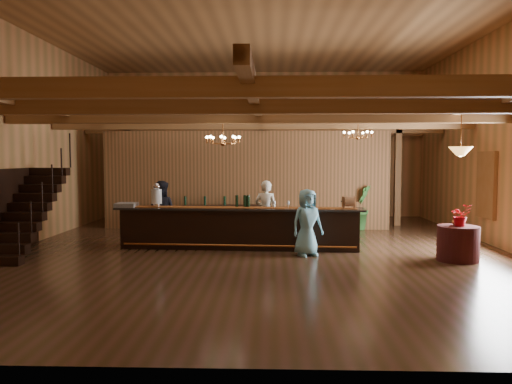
{
  "coord_description": "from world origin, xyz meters",
  "views": [
    {
      "loc": [
        0.32,
        -12.21,
        2.27
      ],
      "look_at": [
        -0.09,
        0.56,
        1.38
      ],
      "focal_mm": 35.0,
      "sensor_mm": 36.0,
      "label": 1
    }
  ],
  "objects_px": {
    "staff_second": "(161,212)",
    "floor_plant": "(361,207)",
    "beverage_dispenser": "(157,195)",
    "pendant_lamp": "(461,151)",
    "bartender": "(266,212)",
    "raffle_drum": "(349,202)",
    "tasting_bar": "(239,228)",
    "round_table": "(458,243)",
    "chandelier_left": "(223,140)",
    "guest": "(307,222)",
    "backbar_shelf": "(225,218)",
    "chandelier_right": "(358,134)"
  },
  "relations": [
    {
      "from": "guest",
      "to": "floor_plant",
      "type": "bearing_deg",
      "value": 41.05
    },
    {
      "from": "beverage_dispenser",
      "to": "round_table",
      "type": "xyz_separation_m",
      "value": [
        6.99,
        -1.48,
        -0.93
      ]
    },
    {
      "from": "chandelier_right",
      "to": "pendant_lamp",
      "type": "xyz_separation_m",
      "value": [
        1.7,
        -3.0,
        -0.5
      ]
    },
    {
      "from": "tasting_bar",
      "to": "bartender",
      "type": "distance_m",
      "value": 1.06
    },
    {
      "from": "raffle_drum",
      "to": "bartender",
      "type": "bearing_deg",
      "value": 154.59
    },
    {
      "from": "chandelier_left",
      "to": "bartender",
      "type": "bearing_deg",
      "value": 51.09
    },
    {
      "from": "raffle_drum",
      "to": "backbar_shelf",
      "type": "distance_m",
      "value": 4.62
    },
    {
      "from": "beverage_dispenser",
      "to": "floor_plant",
      "type": "bearing_deg",
      "value": 29.77
    },
    {
      "from": "tasting_bar",
      "to": "guest",
      "type": "distance_m",
      "value": 1.86
    },
    {
      "from": "tasting_bar",
      "to": "round_table",
      "type": "bearing_deg",
      "value": -11.97
    },
    {
      "from": "chandelier_left",
      "to": "floor_plant",
      "type": "distance_m",
      "value": 5.91
    },
    {
      "from": "guest",
      "to": "floor_plant",
      "type": "distance_m",
      "value": 4.72
    },
    {
      "from": "backbar_shelf",
      "to": "pendant_lamp",
      "type": "relative_size",
      "value": 3.15
    },
    {
      "from": "floor_plant",
      "to": "backbar_shelf",
      "type": "bearing_deg",
      "value": -173.11
    },
    {
      "from": "guest",
      "to": "bartender",
      "type": "bearing_deg",
      "value": 96.7
    },
    {
      "from": "floor_plant",
      "to": "tasting_bar",
      "type": "bearing_deg",
      "value": -136.53
    },
    {
      "from": "raffle_drum",
      "to": "floor_plant",
      "type": "bearing_deg",
      "value": 75.55
    },
    {
      "from": "pendant_lamp",
      "to": "bartender",
      "type": "relative_size",
      "value": 0.54
    },
    {
      "from": "backbar_shelf",
      "to": "staff_second",
      "type": "height_order",
      "value": "staff_second"
    },
    {
      "from": "staff_second",
      "to": "guest",
      "type": "bearing_deg",
      "value": 165.27
    },
    {
      "from": "raffle_drum",
      "to": "chandelier_left",
      "type": "distance_m",
      "value": 3.39
    },
    {
      "from": "tasting_bar",
      "to": "round_table",
      "type": "distance_m",
      "value": 5.08
    },
    {
      "from": "bartender",
      "to": "staff_second",
      "type": "relative_size",
      "value": 1.01
    },
    {
      "from": "round_table",
      "to": "floor_plant",
      "type": "relative_size",
      "value": 0.63
    },
    {
      "from": "round_table",
      "to": "pendant_lamp",
      "type": "relative_size",
      "value": 0.99
    },
    {
      "from": "pendant_lamp",
      "to": "staff_second",
      "type": "relative_size",
      "value": 0.54
    },
    {
      "from": "staff_second",
      "to": "floor_plant",
      "type": "distance_m",
      "value": 6.34
    },
    {
      "from": "beverage_dispenser",
      "to": "chandelier_left",
      "type": "distance_m",
      "value": 2.32
    },
    {
      "from": "staff_second",
      "to": "round_table",
      "type": "bearing_deg",
      "value": 171.86
    },
    {
      "from": "tasting_bar",
      "to": "guest",
      "type": "xyz_separation_m",
      "value": [
        1.63,
        -0.86,
        0.25
      ]
    },
    {
      "from": "chandelier_left",
      "to": "staff_second",
      "type": "xyz_separation_m",
      "value": [
        -1.77,
        1.19,
        -1.86
      ]
    },
    {
      "from": "backbar_shelf",
      "to": "chandelier_right",
      "type": "xyz_separation_m",
      "value": [
        3.83,
        -1.23,
        2.51
      ]
    },
    {
      "from": "tasting_bar",
      "to": "chandelier_left",
      "type": "height_order",
      "value": "chandelier_left"
    },
    {
      "from": "beverage_dispenser",
      "to": "staff_second",
      "type": "bearing_deg",
      "value": 91.87
    },
    {
      "from": "guest",
      "to": "floor_plant",
      "type": "height_order",
      "value": "guest"
    },
    {
      "from": "beverage_dispenser",
      "to": "guest",
      "type": "relative_size",
      "value": 0.39
    },
    {
      "from": "floor_plant",
      "to": "bartender",
      "type": "bearing_deg",
      "value": -137.99
    },
    {
      "from": "round_table",
      "to": "bartender",
      "type": "distance_m",
      "value": 4.74
    },
    {
      "from": "guest",
      "to": "tasting_bar",
      "type": "bearing_deg",
      "value": 128.25
    },
    {
      "from": "tasting_bar",
      "to": "pendant_lamp",
      "type": "height_order",
      "value": "pendant_lamp"
    },
    {
      "from": "backbar_shelf",
      "to": "chandelier_right",
      "type": "height_order",
      "value": "chandelier_right"
    },
    {
      "from": "tasting_bar",
      "to": "floor_plant",
      "type": "distance_m",
      "value": 4.99
    },
    {
      "from": "chandelier_right",
      "to": "pendant_lamp",
      "type": "height_order",
      "value": "same"
    },
    {
      "from": "pendant_lamp",
      "to": "chandelier_left",
      "type": "bearing_deg",
      "value": 170.91
    },
    {
      "from": "staff_second",
      "to": "floor_plant",
      "type": "xyz_separation_m",
      "value": [
        5.73,
        2.72,
        -0.12
      ]
    },
    {
      "from": "chandelier_right",
      "to": "staff_second",
      "type": "bearing_deg",
      "value": -169.64
    },
    {
      "from": "backbar_shelf",
      "to": "round_table",
      "type": "height_order",
      "value": "backbar_shelf"
    },
    {
      "from": "chandelier_right",
      "to": "backbar_shelf",
      "type": "bearing_deg",
      "value": 162.19
    },
    {
      "from": "bartender",
      "to": "floor_plant",
      "type": "distance_m",
      "value": 3.98
    },
    {
      "from": "beverage_dispenser",
      "to": "pendant_lamp",
      "type": "height_order",
      "value": "pendant_lamp"
    }
  ]
}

